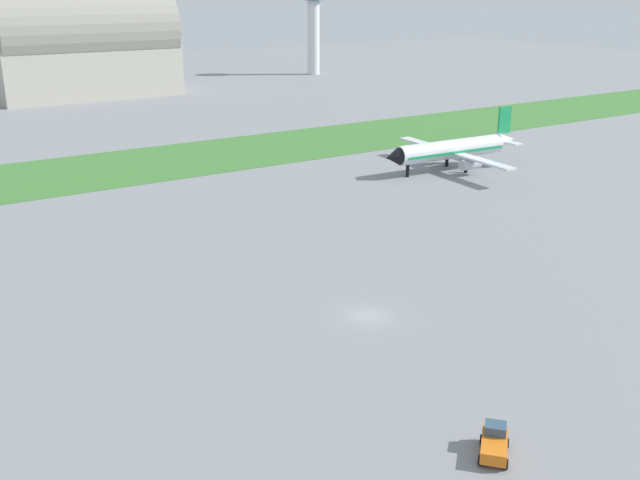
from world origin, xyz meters
name	(u,v)px	position (x,y,z in m)	size (l,w,h in m)	color
ground_plane	(368,316)	(0.00, 0.00, 0.00)	(600.00, 600.00, 0.00)	gray
grass_taxiway_strip	(124,167)	(0.00, 75.71, 0.04)	(360.00, 28.00, 0.08)	#3D7533
airplane_parked_jet_far	(453,149)	(49.13, 41.42, 3.79)	(29.25, 29.81, 10.53)	silver
pushback_tug_near_gate	(494,443)	(-6.02, -23.38, 0.91)	(3.87, 3.76, 1.95)	orange
hangar_distant	(85,45)	(20.40, 168.16, 14.94)	(50.99, 25.26, 31.62)	#B2AD9E
control_tower	(313,23)	(107.88, 181.73, 18.28)	(8.00, 8.00, 30.41)	silver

